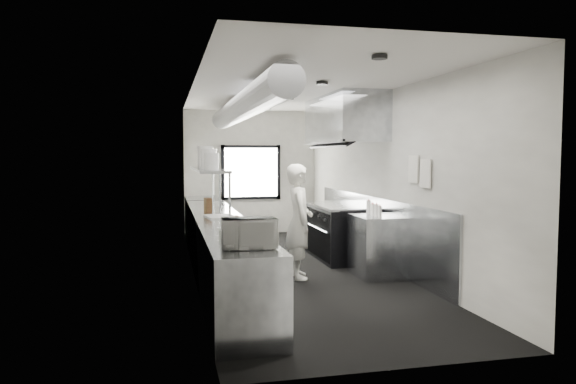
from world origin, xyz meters
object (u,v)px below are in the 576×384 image
deli_tub_b (228,236)px  cutting_board (220,216)px  prep_counter (220,250)px  plate_stack_a (212,161)px  pass_shelf (209,170)px  squeeze_bottle_d (372,209)px  squeeze_bottle_b (376,210)px  squeeze_bottle_c (373,210)px  line_cook (299,221)px  squeeze_bottle_a (380,212)px  exhaust_hood (344,120)px  bottle_station (377,246)px  plate_stack_c (205,157)px  range (340,232)px  small_plate (237,223)px  microwave (249,233)px  plate_stack_b (209,159)px  knife_block (208,205)px  squeeze_bottle_e (369,207)px  far_work_table (203,219)px  deli_tub_a (225,234)px  plate_stack_d (206,157)px

deli_tub_b → cutting_board: deli_tub_b is taller
prep_counter → plate_stack_a: bearing=94.3°
pass_shelf → squeeze_bottle_d: 2.84m
squeeze_bottle_b → squeeze_bottle_c: (-0.01, 0.11, -0.00)m
line_cook → squeeze_bottle_a: bearing=-104.7°
cutting_board → squeeze_bottle_b: (2.22, -0.46, 0.08)m
squeeze_bottle_a → cutting_board: bearing=164.5°
exhaust_hood → pass_shelf: bearing=172.5°
bottle_station → plate_stack_c: plate_stack_c is taller
deli_tub_b → plate_stack_a: size_ratio=0.55×
range → small_plate: size_ratio=9.72×
pass_shelf → microwave: size_ratio=6.22×
microwave → small_plate: bearing=87.3°
deli_tub_b → plate_stack_b: bearing=89.0°
knife_block → squeeze_bottle_b: (2.34, -1.20, -0.02)m
cutting_board → plate_stack_b: (-0.08, 1.04, 0.82)m
pass_shelf → plate_stack_b: plate_stack_b is taller
small_plate → exhaust_hood: bearing=41.4°
squeeze_bottle_e → deli_tub_b: bearing=-138.2°
deli_tub_b → squeeze_bottle_e: squeeze_bottle_e is taller
cutting_board → squeeze_bottle_a: 2.29m
line_cook → knife_block: bearing=57.2°
deli_tub_b → squeeze_bottle_c: bearing=37.9°
squeeze_bottle_a → squeeze_bottle_d: 0.40m
microwave → cutting_board: 2.63m
small_plate → far_work_table: bearing=92.0°
deli_tub_b → plate_stack_b: plate_stack_b is taller
prep_counter → far_work_table: same height
deli_tub_a → bottle_station: bearing=34.3°
deli_tub_a → squeeze_bottle_d: bearing=36.9°
cutting_board → plate_stack_b: 1.33m
microwave → cutting_board: (-0.01, 2.62, -0.14)m
exhaust_hood → far_work_table: bearing=131.9°
plate_stack_b → cutting_board: bearing=-85.8°
plate_stack_d → cutting_board: bearing=-88.6°
deli_tub_a → plate_stack_d: (0.10, 4.04, 0.80)m
deli_tub_b → plate_stack_d: bearing=88.8°
plate_stack_c → far_work_table: bearing=87.8°
bottle_station → line_cook: line_cook is taller
deli_tub_b → small_plate: size_ratio=0.85×
exhaust_hood → bottle_station: bearing=-87.8°
squeeze_bottle_a → plate_stack_a: bearing=152.9°
bottle_station → microwave: (-2.27, -2.27, 0.59)m
deli_tub_a → cutting_board: 2.02m
deli_tub_a → squeeze_bottle_d: 3.00m
deli_tub_a → deli_tub_b: 0.17m
deli_tub_a → plate_stack_a: bearing=88.3°
plate_stack_b → squeeze_bottle_e: bearing=-24.8°
plate_stack_c → squeeze_bottle_b: bearing=-40.3°
plate_stack_a → squeeze_bottle_e: plate_stack_a is taller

